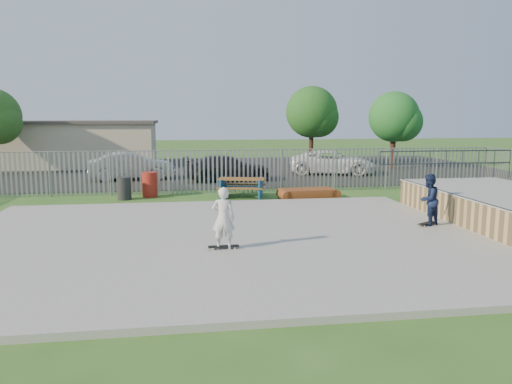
{
  "coord_description": "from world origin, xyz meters",
  "views": [
    {
      "loc": [
        -1.0,
        -13.87,
        3.57
      ],
      "look_at": [
        1.36,
        2.0,
        1.1
      ],
      "focal_mm": 35.0,
      "sensor_mm": 36.0,
      "label": 1
    }
  ],
  "objects": [
    {
      "name": "trash_bin_red",
      "position": [
        -2.44,
        8.35,
        0.55
      ],
      "size": [
        0.66,
        0.66,
        1.1
      ],
      "primitive_type": "cylinder",
      "color": "maroon",
      "rests_on": "ground"
    },
    {
      "name": "skateboard_a",
      "position": [
        6.6,
        0.54,
        0.19
      ],
      "size": [
        0.78,
        0.59,
        0.08
      ],
      "rotation": [
        0.0,
        0.0,
        0.56
      ],
      "color": "black",
      "rests_on": "concrete_slab"
    },
    {
      "name": "skater_navy",
      "position": [
        6.6,
        0.54,
        0.96
      ],
      "size": [
        0.99,
        0.94,
        1.62
      ],
      "primitive_type": "imported",
      "rotation": [
        0.0,
        0.0,
        3.7
      ],
      "color": "#152042",
      "rests_on": "concrete_slab"
    },
    {
      "name": "tree_right",
      "position": [
        13.0,
        17.91,
        3.46
      ],
      "size": [
        3.33,
        3.33,
        5.14
      ],
      "color": "#3F2219",
      "rests_on": "ground"
    },
    {
      "name": "tree_mid",
      "position": [
        8.16,
        20.92,
        3.79
      ],
      "size": [
        3.65,
        3.65,
        5.63
      ],
      "color": "#3E2118",
      "rests_on": "ground"
    },
    {
      "name": "picnic_table",
      "position": [
        1.57,
        7.68,
        0.43
      ],
      "size": [
        2.34,
        2.08,
        0.84
      ],
      "rotation": [
        0.0,
        0.0,
        -0.25
      ],
      "color": "brown",
      "rests_on": "ground"
    },
    {
      "name": "trash_bin_grey",
      "position": [
        -3.48,
        7.78,
        0.48
      ],
      "size": [
        0.58,
        0.58,
        0.97
      ],
      "primitive_type": "cylinder",
      "color": "#232325",
      "rests_on": "ground"
    },
    {
      "name": "quarter_pipe",
      "position": [
        9.5,
        1.04,
        0.56
      ],
      "size": [
        5.5,
        7.05,
        2.19
      ],
      "color": "tan",
      "rests_on": "ground"
    },
    {
      "name": "funbox",
      "position": [
        4.36,
        6.82,
        0.22
      ],
      "size": [
        2.24,
        1.23,
        0.43
      ],
      "rotation": [
        0.0,
        0.0,
        0.07
      ],
      "color": "brown",
      "rests_on": "ground"
    },
    {
      "name": "ground",
      "position": [
        0.0,
        0.0,
        0.0
      ],
      "size": [
        120.0,
        120.0,
        0.0
      ],
      "primitive_type": "plane",
      "color": "#326021",
      "rests_on": "ground"
    },
    {
      "name": "concrete_slab",
      "position": [
        0.0,
        0.0,
        0.07
      ],
      "size": [
        15.0,
        12.0,
        0.15
      ],
      "primitive_type": "cube",
      "color": "gray",
      "rests_on": "ground"
    },
    {
      "name": "car_white",
      "position": [
        8.06,
        15.41,
        0.74
      ],
      "size": [
        5.64,
        3.6,
        1.45
      ],
      "primitive_type": "imported",
      "rotation": [
        0.0,
        0.0,
        1.32
      ],
      "color": "white",
      "rests_on": "parking_lot"
    },
    {
      "name": "car_silver",
      "position": [
        -3.78,
        14.43,
        0.79
      ],
      "size": [
        4.87,
        2.31,
        1.54
      ],
      "primitive_type": "imported",
      "rotation": [
        0.0,
        0.0,
        1.72
      ],
      "color": "#B2B2B7",
      "rests_on": "parking_lot"
    },
    {
      "name": "building",
      "position": [
        -8.0,
        23.0,
        1.61
      ],
      "size": [
        10.4,
        6.4,
        3.2
      ],
      "color": "beige",
      "rests_on": "ground"
    },
    {
      "name": "skater_white",
      "position": [
        0.01,
        -1.34,
        0.96
      ],
      "size": [
        0.64,
        0.47,
        1.62
      ],
      "primitive_type": "imported",
      "rotation": [
        0.0,
        0.0,
        2.99
      ],
      "color": "silver",
      "rests_on": "concrete_slab"
    },
    {
      "name": "parking_lot",
      "position": [
        0.0,
        19.0,
        0.01
      ],
      "size": [
        40.0,
        18.0,
        0.02
      ],
      "primitive_type": "cube",
      "color": "black",
      "rests_on": "ground"
    },
    {
      "name": "skateboard_b",
      "position": [
        0.01,
        -1.34,
        0.19
      ],
      "size": [
        0.8,
        0.22,
        0.08
      ],
      "rotation": [
        0.0,
        0.0,
        0.02
      ],
      "color": "black",
      "rests_on": "concrete_slab"
    },
    {
      "name": "fence",
      "position": [
        1.0,
        4.59,
        1.0
      ],
      "size": [
        26.04,
        16.02,
        2.0
      ],
      "color": "gray",
      "rests_on": "ground"
    },
    {
      "name": "car_dark",
      "position": [
        1.45,
        13.22,
        0.71
      ],
      "size": [
        4.91,
        2.38,
        1.38
      ],
      "primitive_type": "imported",
      "rotation": [
        0.0,
        0.0,
        1.67
      ],
      "color": "black",
      "rests_on": "parking_lot"
    }
  ]
}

